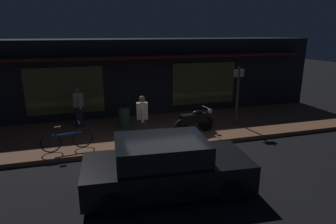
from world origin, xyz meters
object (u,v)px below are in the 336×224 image
person_photographer (78,106)px  sign_post (238,92)px  motorcycle (195,120)px  trash_bin (124,117)px  bicycle_parked (67,140)px  person_bystander (142,118)px  parked_car_near (165,166)px

person_photographer → sign_post: (6.37, -1.46, 0.48)m
motorcycle → trash_bin: size_ratio=1.83×
bicycle_parked → person_bystander: 2.59m
sign_post → parked_car_near: size_ratio=0.57×
bicycle_parked → trash_bin: bearing=39.6°
parked_car_near → person_bystander: bearing=88.7°
sign_post → trash_bin: sign_post is taller
motorcycle → person_photographer: bearing=154.8°
sign_post → parked_car_near: sign_post is taller
person_photographer → person_bystander: same height
motorcycle → person_photographer: size_ratio=1.02×
person_photographer → bicycle_parked: bearing=-99.1°
motorcycle → bicycle_parked: motorcycle is taller
person_photographer → trash_bin: (1.75, -0.67, -0.41)m
motorcycle → parked_car_near: parked_car_near is taller
motorcycle → bicycle_parked: (-4.66, -0.43, -0.14)m
person_bystander → motorcycle: bearing=10.5°
person_bystander → parked_car_near: size_ratio=0.40×
bicycle_parked → trash_bin: trash_bin is taller
sign_post → motorcycle: bearing=-165.5°
motorcycle → person_bystander: size_ratio=1.02×
bicycle_parked → trash_bin: size_ratio=1.77×
person_photographer → person_bystander: 3.22m
bicycle_parked → sign_post: size_ratio=0.69×
bicycle_parked → motorcycle: bearing=5.2°
person_bystander → parked_car_near: bearing=-91.3°
person_photographer → sign_post: size_ratio=0.70×
motorcycle → trash_bin: (-2.52, 1.34, -0.03)m
motorcycle → person_bystander: bearing=-169.5°
motorcycle → person_photographer: person_photographer is taller
person_bystander → trash_bin: bearing=103.0°
trash_bin → person_photographer: bearing=159.0°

